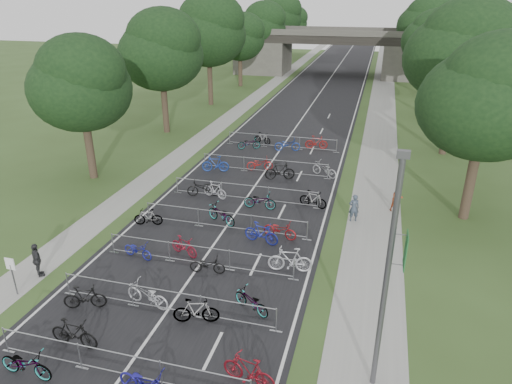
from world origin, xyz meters
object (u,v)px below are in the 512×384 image
(park_sign, at_px, (11,270))
(pedestrian_c, at_px, (37,260))
(pedestrian_a, at_px, (354,208))
(bike_0, at_px, (26,364))
(lamppost, at_px, (388,275))
(overpass_bridge, at_px, (334,52))
(bike_2, at_px, (145,383))
(bike_1, at_px, (74,334))
(pedestrian_b, at_px, (397,199))

(park_sign, height_order, pedestrian_c, park_sign)
(pedestrian_a, distance_m, pedestrian_c, 16.55)
(bike_0, xyz_separation_m, pedestrian_c, (-3.72, 5.25, 0.30))
(park_sign, distance_m, pedestrian_c, 1.53)
(lamppost, distance_m, pedestrian_a, 12.49)
(overpass_bridge, bearing_deg, bike_2, -88.95)
(lamppost, distance_m, bike_2, 8.42)
(bike_1, bearing_deg, bike_0, 159.14)
(overpass_bridge, xyz_separation_m, bike_1, (-2.39, -64.11, -2.94))
(bike_0, distance_m, bike_1, 1.81)
(park_sign, xyz_separation_m, pedestrian_c, (0.00, 1.47, -0.43))
(pedestrian_b, bearing_deg, pedestrian_a, -170.96)
(pedestrian_c, bearing_deg, lamppost, -148.39)
(overpass_bridge, bearing_deg, bike_0, -92.68)
(overpass_bridge, distance_m, bike_2, 65.55)
(overpass_bridge, bearing_deg, pedestrian_c, -96.41)
(pedestrian_c, bearing_deg, bike_1, -178.17)
(pedestrian_b, bearing_deg, lamppost, -124.39)
(pedestrian_a, height_order, pedestrian_b, pedestrian_a)
(bike_2, xyz_separation_m, pedestrian_c, (-8.01, 4.93, 0.30))
(overpass_bridge, xyz_separation_m, bike_2, (1.21, -65.47, -3.00))
(bike_0, bearing_deg, bike_1, -20.60)
(lamppost, height_order, pedestrian_a, lamppost)
(pedestrian_a, xyz_separation_m, pedestrian_c, (-13.60, -9.43, 0.02))
(pedestrian_c, bearing_deg, bike_0, 166.16)
(lamppost, bearing_deg, pedestrian_a, 97.33)
(lamppost, relative_size, bike_2, 4.03)
(lamppost, relative_size, pedestrian_b, 5.31)
(bike_0, relative_size, pedestrian_b, 1.31)
(bike_1, height_order, pedestrian_a, pedestrian_a)
(park_sign, bearing_deg, bike_1, -25.57)
(park_sign, distance_m, bike_2, 8.75)
(park_sign, distance_m, pedestrian_b, 20.56)
(overpass_bridge, relative_size, bike_0, 15.27)
(bike_0, height_order, bike_2, bike_2)
(park_sign, height_order, bike_2, park_sign)
(bike_0, bearing_deg, park_sign, 46.36)
(bike_1, xyz_separation_m, bike_2, (3.60, -1.36, -0.06))
(bike_2, bearing_deg, pedestrian_a, -13.26)
(lamppost, bearing_deg, pedestrian_b, 86.42)
(lamppost, height_order, park_sign, lamppost)
(bike_0, xyz_separation_m, pedestrian_b, (12.28, 16.69, 0.24))
(overpass_bridge, distance_m, lamppost, 63.55)
(overpass_bridge, xyz_separation_m, pedestrian_a, (6.80, -51.10, -2.71))
(lamppost, distance_m, pedestrian_c, 15.71)
(overpass_bridge, height_order, bike_1, overpass_bridge)
(overpass_bridge, height_order, park_sign, overpass_bridge)
(bike_1, xyz_separation_m, pedestrian_c, (-4.41, 3.57, 0.24))
(bike_2, relative_size, pedestrian_a, 1.24)
(bike_2, height_order, pedestrian_c, pedestrian_c)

